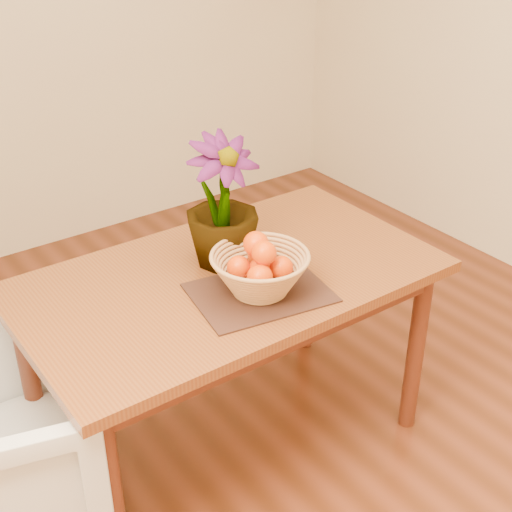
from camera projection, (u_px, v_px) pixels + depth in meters
floor at (279, 489)px, 2.53m from camera, size 4.50×4.50×0.00m
wall_back at (3, 1)px, 3.46m from camera, size 4.00×0.02×2.70m
table at (229, 296)px, 2.42m from camera, size 1.40×0.80×0.75m
placemat at (260, 293)px, 2.27m from camera, size 0.47×0.38×0.01m
wicker_basket at (260, 275)px, 2.24m from camera, size 0.32×0.32×0.13m
orange_pile at (260, 261)px, 2.21m from camera, size 0.18×0.19×0.15m
potted_plant at (222, 203)px, 2.34m from camera, size 0.26×0.26×0.45m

